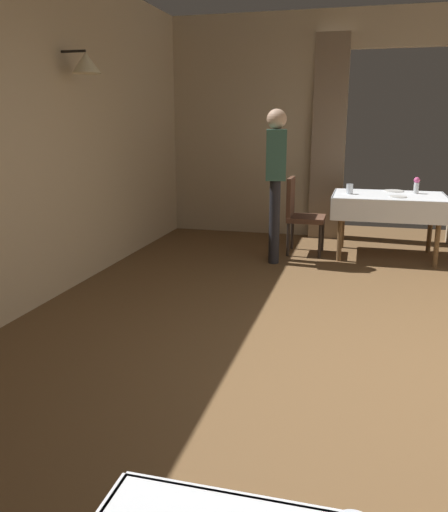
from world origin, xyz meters
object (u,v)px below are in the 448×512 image
chair_mid_left (300,212)px  plate_mid_d (398,197)px  dining_table_mid (389,203)px  plate_mid_c (394,191)px  person_waiter_by_doorway (275,173)px  flower_vase_mid (416,185)px  glass_mid_b (350,189)px

chair_mid_left → plate_mid_d: 1.15m
dining_table_mid → plate_mid_c: (0.07, 0.33, 0.10)m
person_waiter_by_doorway → chair_mid_left: bearing=63.2°
flower_vase_mid → person_waiter_by_doorway: size_ratio=0.11×
flower_vase_mid → glass_mid_b: (-0.77, -0.24, -0.05)m
chair_mid_left → plate_mid_c: (1.10, 0.40, 0.24)m
chair_mid_left → plate_mid_c: bearing=20.2°
chair_mid_left → flower_vase_mid: size_ratio=4.78×
plate_mid_c → person_waiter_by_doorway: (-1.33, -0.87, 0.27)m
plate_mid_d → flower_vase_mid: bearing=59.7°
person_waiter_by_doorway → plate_mid_c: bearing=33.2°
dining_table_mid → plate_mid_d: size_ratio=6.75×
dining_table_mid → plate_mid_d: 0.24m
glass_mid_b → plate_mid_c: 0.65m
flower_vase_mid → plate_mid_d: size_ratio=1.02×
chair_mid_left → dining_table_mid: bearing=4.3°
flower_vase_mid → glass_mid_b: flower_vase_mid is taller
dining_table_mid → chair_mid_left: (-1.03, -0.08, -0.14)m
plate_mid_c → person_waiter_by_doorway: person_waiter_by_doorway is taller
dining_table_mid → flower_vase_mid: 0.41m
chair_mid_left → person_waiter_by_doorway: bearing=-116.8°
chair_mid_left → plate_mid_d: bearing=-6.1°
chair_mid_left → glass_mid_b: chair_mid_left is taller
chair_mid_left → plate_mid_c: chair_mid_left is taller
person_waiter_by_doorway → dining_table_mid: bearing=23.2°
plate_mid_d → person_waiter_by_doorway: 1.42m
chair_mid_left → person_waiter_by_doorway: 0.73m
plate_mid_c → plate_mid_d: size_ratio=1.23×
plate_mid_c → plate_mid_d: (0.02, -0.52, 0.00)m
flower_vase_mid → plate_mid_c: size_ratio=0.82×
glass_mid_b → flower_vase_mid: bearing=17.6°
dining_table_mid → chair_mid_left: chair_mid_left is taller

